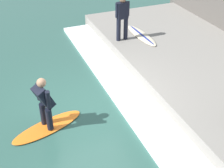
% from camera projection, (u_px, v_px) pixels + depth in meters
% --- Properties ---
extents(ground_plane, '(28.00, 28.00, 0.00)m').
position_uv_depth(ground_plane, '(91.00, 110.00, 8.47)').
color(ground_plane, '#2D564C').
extents(concrete_ledge, '(4.40, 11.79, 0.43)m').
position_uv_depth(concrete_ledge, '(212.00, 75.00, 9.61)').
color(concrete_ledge, gray).
rests_on(concrete_ledge, ground_plane).
extents(wave_foam_crest, '(1.05, 11.20, 0.11)m').
position_uv_depth(wave_foam_crest, '(132.00, 99.00, 8.84)').
color(wave_foam_crest, silver).
rests_on(wave_foam_crest, ground_plane).
extents(surfboard_riding, '(2.01, 1.16, 0.06)m').
position_uv_depth(surfboard_riding, '(48.00, 127.00, 7.86)').
color(surfboard_riding, orange).
rests_on(surfboard_riding, ground_plane).
extents(surfer_riding, '(0.54, 0.62, 1.40)m').
position_uv_depth(surfer_riding, '(44.00, 101.00, 7.42)').
color(surfer_riding, black).
rests_on(surfer_riding, surfboard_riding).
extents(surfer_waiting_far, '(0.53, 0.24, 1.59)m').
position_uv_depth(surfer_waiting_far, '(122.00, 16.00, 10.80)').
color(surfer_waiting_far, black).
rests_on(surfer_waiting_far, concrete_ledge).
extents(surfboard_waiting_far, '(0.51, 2.03, 0.07)m').
position_uv_depth(surfboard_waiting_far, '(141.00, 35.00, 11.53)').
color(surfboard_waiting_far, beige).
rests_on(surfboard_waiting_far, concrete_ledge).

